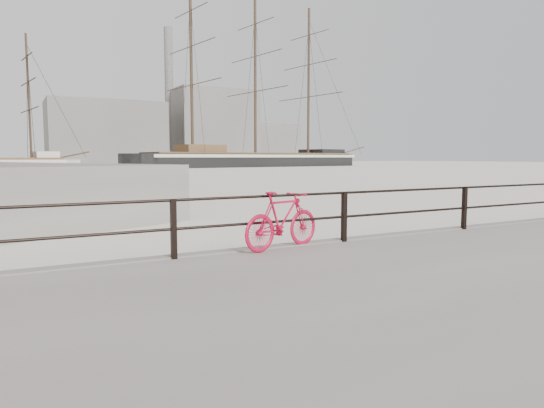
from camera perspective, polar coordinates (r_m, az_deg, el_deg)
name	(u,v)px	position (r m, az deg, el deg)	size (l,w,h in m)	color
ground	(339,257)	(10.04, 7.89, -6.22)	(400.00, 400.00, 0.00)	white
promenade	(521,299)	(7.28, 27.28, -9.89)	(36.00, 8.00, 0.35)	gray
guardrail	(344,217)	(9.78, 8.48, -1.49)	(28.00, 0.10, 1.00)	black
bicycle	(282,220)	(8.88, 1.23, -1.90)	(1.78, 0.27, 1.07)	red
barque_black	(256,167)	(105.86, -1.95, 4.41)	(67.51, 22.10, 37.68)	black
industrial_west	(106,133)	(150.29, -18.91, 7.88)	(32.00, 18.00, 18.00)	gray
industrial_mid	(212,127)	(164.86, -7.03, 8.94)	(26.00, 20.00, 24.00)	gray
industrial_east	(266,144)	(178.85, -0.70, 7.11)	(20.00, 16.00, 14.00)	gray
smokestack	(169,96)	(166.19, -11.99, 12.30)	(2.80, 2.80, 44.00)	gray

